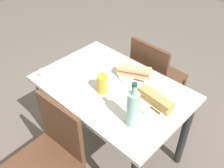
{
  "coord_description": "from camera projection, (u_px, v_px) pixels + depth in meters",
  "views": [
    {
      "loc": [
        -0.96,
        1.0,
        1.89
      ],
      "look_at": [
        0.0,
        0.0,
        0.76
      ],
      "focal_mm": 40.33,
      "sensor_mm": 36.0,
      "label": 1
    }
  ],
  "objects": [
    {
      "name": "chair_far",
      "position": [
        52.0,
        153.0,
        1.64
      ],
      "size": [
        0.42,
        0.42,
        0.87
      ],
      "color": "brown",
      "rests_on": "ground"
    },
    {
      "name": "knife_near",
      "position": [
        151.0,
        107.0,
        1.61
      ],
      "size": [
        0.18,
        0.03,
        0.01
      ],
      "color": "silver",
      "rests_on": "plate_near"
    },
    {
      "name": "olive_bowl",
      "position": [
        45.0,
        73.0,
        1.9
      ],
      "size": [
        0.1,
        0.1,
        0.03
      ],
      "primitive_type": "cylinder",
      "color": "silver",
      "rests_on": "dining_table"
    },
    {
      "name": "dining_table",
      "position": [
        112.0,
        99.0,
        1.88
      ],
      "size": [
        1.1,
        0.73,
        0.74
      ],
      "color": "beige",
      "rests_on": "ground"
    },
    {
      "name": "plate_far",
      "position": [
        134.0,
        76.0,
        1.88
      ],
      "size": [
        0.23,
        0.23,
        0.01
      ],
      "primitive_type": "cylinder",
      "color": "white",
      "rests_on": "dining_table"
    },
    {
      "name": "baguette_sandwich_far",
      "position": [
        134.0,
        71.0,
        1.86
      ],
      "size": [
        0.25,
        0.18,
        0.07
      ],
      "color": "#DBB77A",
      "rests_on": "plate_far"
    },
    {
      "name": "baguette_sandwich_near",
      "position": [
        155.0,
        99.0,
        1.62
      ],
      "size": [
        0.26,
        0.1,
        0.07
      ],
      "color": "tan",
      "rests_on": "plate_near"
    },
    {
      "name": "ground_plane",
      "position": [
        112.0,
        149.0,
        2.27
      ],
      "size": [
        8.0,
        8.0,
        0.0
      ],
      "primitive_type": "plane",
      "color": "#6B6056"
    },
    {
      "name": "chair_near",
      "position": [
        153.0,
        77.0,
        2.27
      ],
      "size": [
        0.41,
        0.41,
        0.87
      ],
      "color": "brown",
      "rests_on": "ground"
    },
    {
      "name": "knife_far",
      "position": [
        134.0,
        79.0,
        1.83
      ],
      "size": [
        0.17,
        0.07,
        0.01
      ],
      "color": "silver",
      "rests_on": "plate_far"
    },
    {
      "name": "beer_glass",
      "position": [
        102.0,
        84.0,
        1.72
      ],
      "size": [
        0.08,
        0.08,
        0.13
      ],
      "primitive_type": "cylinder",
      "color": "gold",
      "rests_on": "dining_table"
    },
    {
      "name": "paper_napkin",
      "position": [
        82.0,
        60.0,
        2.06
      ],
      "size": [
        0.15,
        0.15,
        0.0
      ],
      "primitive_type": "cube",
      "rotation": [
        0.0,
        0.0,
        0.05
      ],
      "color": "white",
      "rests_on": "dining_table"
    },
    {
      "name": "water_bottle",
      "position": [
        133.0,
        109.0,
        1.45
      ],
      "size": [
        0.07,
        0.07,
        0.32
      ],
      "color": "#99C6B7",
      "rests_on": "dining_table"
    },
    {
      "name": "plate_near",
      "position": [
        155.0,
        104.0,
        1.65
      ],
      "size": [
        0.23,
        0.23,
        0.01
      ],
      "primitive_type": "cylinder",
      "color": "silver",
      "rests_on": "dining_table"
    }
  ]
}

